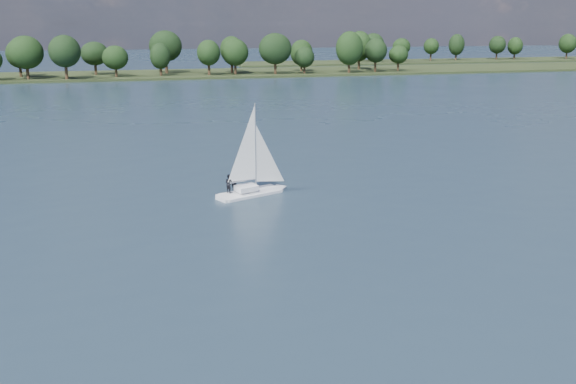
{
  "coord_description": "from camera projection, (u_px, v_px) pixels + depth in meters",
  "views": [
    {
      "loc": [
        -2.57,
        -15.5,
        17.33
      ],
      "look_at": [
        12.48,
        38.84,
        2.5
      ],
      "focal_mm": 40.0,
      "sensor_mm": 36.0,
      "label": 1
    }
  ],
  "objects": [
    {
      "name": "ground",
      "position": [
        127.0,
        125.0,
        112.72
      ],
      "size": [
        700.0,
        700.0,
        0.0
      ],
      "primitive_type": "plane",
      "color": "#233342",
      "rests_on": "ground"
    },
    {
      "name": "sailboat",
      "position": [
        249.0,
        169.0,
        66.03
      ],
      "size": [
        7.83,
        4.88,
        10.0
      ],
      "rotation": [
        0.0,
        0.0,
        0.39
      ],
      "color": "white",
      "rests_on": "ground"
    },
    {
      "name": "far_shore",
      "position": [
        116.0,
        76.0,
        217.11
      ],
      "size": [
        660.0,
        40.0,
        1.5
      ],
      "primitive_type": "cube",
      "color": "black",
      "rests_on": "ground"
    },
    {
      "name": "far_shore_back",
      "position": [
        464.0,
        61.0,
        303.14
      ],
      "size": [
        220.0,
        30.0,
        1.4
      ],
      "primitive_type": "cube",
      "color": "black",
      "rests_on": "ground"
    },
    {
      "name": "treeline",
      "position": [
        109.0,
        53.0,
        211.09
      ],
      "size": [
        562.73,
        73.97,
        17.54
      ],
      "color": "black",
      "rests_on": "ground"
    }
  ]
}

